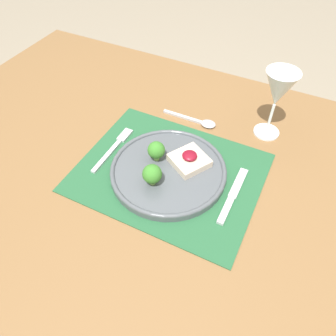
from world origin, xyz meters
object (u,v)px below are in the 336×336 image
(wine_glass_near, at_px, (278,91))
(fork, at_px, (115,147))
(dinner_plate, at_px, (168,169))
(knife, at_px, (231,198))
(spoon, at_px, (200,122))

(wine_glass_near, bearing_deg, fork, -145.13)
(dinner_plate, relative_size, fork, 1.61)
(dinner_plate, height_order, knife, dinner_plate)
(dinner_plate, bearing_deg, spoon, 91.06)
(dinner_plate, relative_size, wine_glass_near, 1.49)
(knife, relative_size, wine_glass_near, 0.92)
(fork, distance_m, wine_glass_near, 0.45)
(wine_glass_near, bearing_deg, dinner_plate, -124.42)
(fork, bearing_deg, wine_glass_near, 36.48)
(spoon, bearing_deg, dinner_plate, -89.49)
(fork, height_order, spoon, spoon)
(spoon, relative_size, wine_glass_near, 0.85)
(wine_glass_near, bearing_deg, knife, -92.41)
(spoon, bearing_deg, wine_glass_near, 12.92)
(wine_glass_near, bearing_deg, spoon, -166.52)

